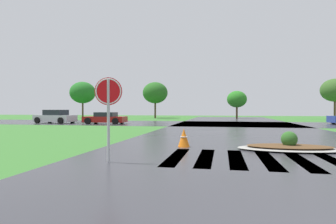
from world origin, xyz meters
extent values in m
cube|color=#35353A|center=(0.00, 10.00, 0.00)|extent=(11.65, 80.00, 0.01)
cube|color=#35353A|center=(0.00, 25.67, 0.00)|extent=(90.00, 10.49, 0.01)
cube|color=white|center=(-2.70, 5.98, 0.00)|extent=(0.45, 3.31, 0.01)
cube|color=white|center=(-1.80, 5.98, 0.00)|extent=(0.45, 3.31, 0.01)
cube|color=white|center=(-0.90, 5.98, 0.00)|extent=(0.45, 3.31, 0.01)
cube|color=white|center=(0.00, 5.98, 0.00)|extent=(0.45, 3.31, 0.01)
cube|color=white|center=(0.90, 5.98, 0.00)|extent=(0.45, 3.31, 0.01)
cube|color=white|center=(1.80, 5.98, 0.00)|extent=(0.45, 3.31, 0.01)
cylinder|color=#B2B5BA|center=(-4.38, 4.67, 1.14)|extent=(0.08, 0.08, 2.28)
cylinder|color=red|center=(-4.38, 4.67, 1.96)|extent=(0.75, 0.15, 0.76)
torus|color=white|center=(-4.38, 4.67, 1.96)|extent=(0.72, 0.17, 0.73)
ellipsoid|color=#9E9B93|center=(1.03, 8.03, 0.06)|extent=(3.58, 1.67, 0.12)
ellipsoid|color=brown|center=(1.03, 8.03, 0.15)|extent=(2.94, 1.37, 0.10)
sphere|color=#2D6023|center=(1.03, 8.03, 0.40)|extent=(0.56, 0.56, 0.56)
cylinder|color=black|center=(9.53, 27.63, 0.32)|extent=(0.66, 0.28, 0.64)
cube|color=#B7B7BF|center=(-18.46, 23.59, 0.51)|extent=(4.48, 2.27, 0.67)
cube|color=#1E232B|center=(-18.37, 23.58, 1.12)|extent=(2.28, 1.78, 0.55)
cylinder|color=black|center=(-20.02, 22.89, 0.32)|extent=(0.66, 0.30, 0.64)
cylinder|color=black|center=(-19.79, 24.67, 0.32)|extent=(0.66, 0.30, 0.64)
cylinder|color=black|center=(-17.13, 22.51, 0.32)|extent=(0.66, 0.30, 0.64)
cylinder|color=black|center=(-16.90, 24.29, 0.32)|extent=(0.66, 0.30, 0.64)
cube|color=maroon|center=(-12.75, 23.31, 0.45)|extent=(4.16, 2.06, 0.56)
cube|color=#1E232B|center=(-12.67, 23.31, 0.94)|extent=(1.99, 1.74, 0.43)
cylinder|color=black|center=(-14.08, 22.27, 0.32)|extent=(0.65, 0.25, 0.64)
cylinder|color=black|center=(-14.18, 24.21, 0.32)|extent=(0.65, 0.25, 0.64)
cylinder|color=black|center=(-11.32, 22.40, 0.32)|extent=(0.65, 0.25, 0.64)
cylinder|color=black|center=(-11.41, 24.34, 0.32)|extent=(0.65, 0.25, 0.64)
cone|color=orange|center=(-2.77, 8.20, 0.36)|extent=(0.46, 0.46, 0.72)
torus|color=white|center=(-2.77, 8.20, 0.40)|extent=(0.28, 0.28, 0.04)
cube|color=orange|center=(-2.77, 8.20, 0.01)|extent=(0.36, 0.36, 0.03)
cylinder|color=#4C3823|center=(-24.70, 41.01, 1.39)|extent=(0.28, 0.28, 2.77)
ellipsoid|color=#236C23|center=(-24.70, 41.01, 4.28)|extent=(4.31, 4.31, 3.66)
cylinder|color=#4C3823|center=(-12.04, 41.28, 1.35)|extent=(0.28, 0.28, 2.70)
ellipsoid|color=#286320|center=(-12.04, 41.28, 4.12)|extent=(4.05, 4.05, 3.44)
cylinder|color=#4C3823|center=(0.85, 41.12, 0.97)|extent=(0.28, 0.28, 1.94)
ellipsoid|color=#2A7822|center=(0.85, 41.12, 2.98)|extent=(2.98, 2.98, 2.54)
cylinder|color=#4C3823|center=(14.44, 40.90, 1.41)|extent=(0.28, 0.28, 2.82)
ellipsoid|color=#375E26|center=(14.44, 40.90, 4.17)|extent=(3.86, 3.86, 3.28)
camera|label=1|loc=(-1.30, -2.46, 1.47)|focal=29.63mm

